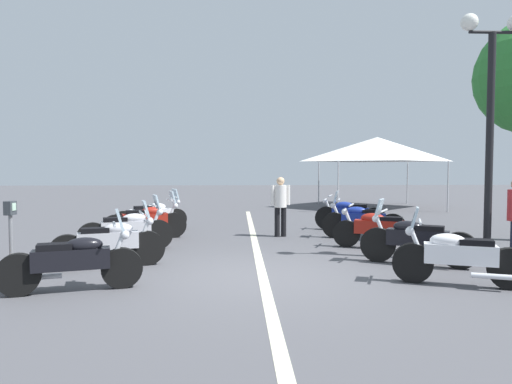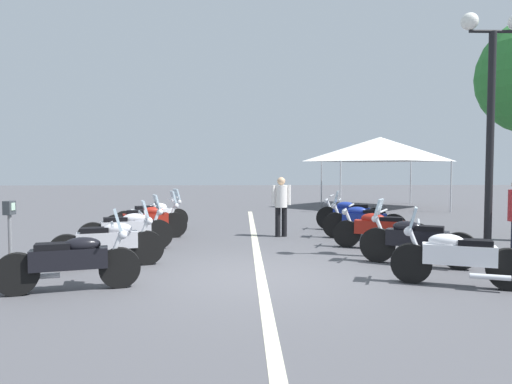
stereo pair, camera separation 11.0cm
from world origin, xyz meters
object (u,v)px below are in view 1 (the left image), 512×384
Objects in this scene: motorcycle_right_row_4 at (350,214)px; parking_meter at (11,226)px; motorcycle_left_row_0 at (74,261)px; motorcycle_right_row_1 at (416,240)px; motorcycle_right_row_0 at (458,256)px; motorcycle_right_row_3 at (362,220)px; street_lamp_twin_globe at (491,93)px; motorcycle_left_row_1 at (110,242)px; motorcycle_left_row_3 at (146,221)px; motorcycle_right_row_2 at (380,229)px; motorcycle_left_row_2 at (127,230)px; event_tent at (377,149)px; bystander_0 at (280,202)px; motorcycle_left_row_4 at (152,215)px.

parking_meter reaches higher than motorcycle_right_row_4.
motorcycle_left_row_0 is 5.94m from motorcycle_right_row_1.
motorcycle_right_row_0 is at bearing 111.15° from motorcycle_right_row_4.
motorcycle_left_row_0 is at bearing 21.57° from motorcycle_right_row_0.
motorcycle_right_row_0 is at bearing 120.80° from motorcycle_right_row_1.
motorcycle_right_row_3 is 0.44× the size of street_lamp_twin_globe.
motorcycle_left_row_1 is 7.65m from street_lamp_twin_globe.
motorcycle_right_row_2 is at bearing -36.85° from motorcycle_left_row_3.
motorcycle_left_row_1 is 1.03× the size of motorcycle_right_row_0.
motorcycle_right_row_1 is 0.95× the size of motorcycle_right_row_2.
parking_meter is at bearing 98.30° from street_lamp_twin_globe.
motorcycle_right_row_0 is 0.97× the size of motorcycle_right_row_4.
motorcycle_left_row_0 reaches higher than motorcycle_right_row_4.
motorcycle_right_row_1 is at bearing -0.38° from motorcycle_left_row_0.
motorcycle_left_row_1 is at bearing 60.49° from motorcycle_right_row_4.
motorcycle_left_row_0 is 3.29m from motorcycle_left_row_2.
event_tent reaches higher than motorcycle_left_row_3.
motorcycle_left_row_3 is at bearing 5.27° from motorcycle_right_row_2.
motorcycle_right_row_4 is 1.26× the size of bystander_0.
motorcycle_left_row_2 is at bearing -115.31° from motorcycle_left_row_4.
event_tent reaches higher than bystander_0.
event_tent is (8.73, -5.21, 1.74)m from bystander_0.
street_lamp_twin_globe reaches higher than motorcycle_left_row_3.
bystander_0 reaches higher than motorcycle_right_row_4.
motorcycle_left_row_2 is 0.98× the size of motorcycle_left_row_4.
motorcycle_left_row_1 is at bearing 28.38° from motorcycle_right_row_1.
bystander_0 is (-1.28, -3.60, 0.45)m from motorcycle_left_row_4.
motorcycle_left_row_0 is 5.78m from motorcycle_right_row_0.
motorcycle_left_row_3 is at bearing 34.29° from motorcycle_right_row_4.
motorcycle_left_row_4 is (1.58, 0.15, -0.01)m from motorcycle_left_row_3.
parking_meter is (0.64, 1.21, 0.44)m from motorcycle_left_row_0.
motorcycle_right_row_2 is 1.47m from motorcycle_right_row_3.
motorcycle_right_row_3 is 1.04× the size of motorcycle_right_row_4.
motorcycle_right_row_0 is 0.95× the size of motorcycle_right_row_2.
motorcycle_right_row_4 is at bearing -69.57° from motorcycle_right_row_2.
motorcycle_right_row_3 is at bearing -5.50° from motorcycle_left_row_2.
parking_meter reaches higher than motorcycle_left_row_1.
motorcycle_right_row_0 is at bearing -170.46° from bystander_0.
motorcycle_right_row_2 is (3.25, 0.20, -0.01)m from motorcycle_right_row_0.
motorcycle_left_row_0 is 6.51m from motorcycle_right_row_2.
motorcycle_left_row_2 is at bearing -8.33° from motorcycle_right_row_0.
motorcycle_right_row_3 is (3.20, 0.14, -0.00)m from motorcycle_right_row_1.
motorcycle_right_row_4 is 5.54m from street_lamp_twin_globe.
motorcycle_left_row_1 is at bearing 71.03° from motorcycle_left_row_0.
motorcycle_right_row_4 is at bearing 19.01° from street_lamp_twin_globe.
motorcycle_right_row_1 reaches higher than motorcycle_left_row_1.
motorcycle_left_row_4 is at bearing 75.04° from motorcycle_left_row_3.
motorcycle_left_row_0 is 1.00× the size of motorcycle_right_row_4.
motorcycle_right_row_0 is at bearing -15.23° from motorcycle_left_row_0.
motorcycle_right_row_3 reaches higher than motorcycle_right_row_2.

